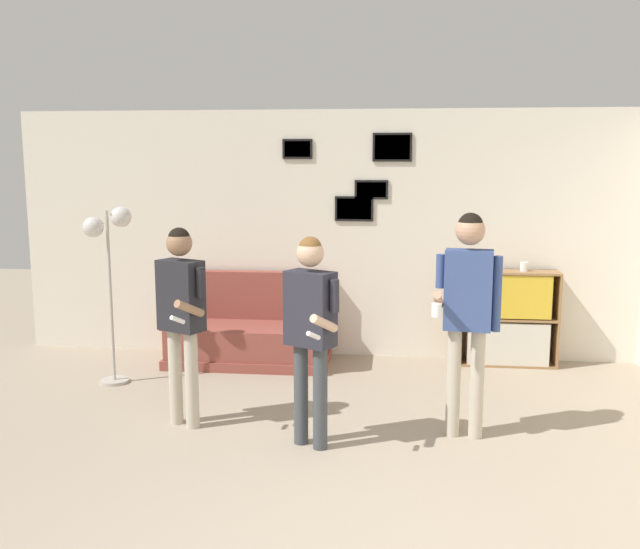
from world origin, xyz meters
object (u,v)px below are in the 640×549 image
Objects in this scene: floor_lamp at (108,248)px; bookshelf at (508,318)px; drinking_cup at (524,267)px; couch at (250,334)px; person_player_foreground_left at (181,306)px; person_player_foreground_center at (310,320)px; person_watcher_holding_cup at (468,300)px.

bookshelf is at bearing 15.09° from floor_lamp.
floor_lamp is 18.19× the size of drinking_cup.
bookshelf is at bearing -179.70° from drinking_cup.
couch is at bearing 36.45° from floor_lamp.
person_player_foreground_left reaches higher than person_player_foreground_center.
person_player_foreground_center reaches higher than couch.
person_player_foreground_center is at bearing -165.15° from person_watcher_holding_cup.
person_watcher_holding_cup reaches higher than drinking_cup.
person_player_foreground_center is (2.11, -1.34, -0.35)m from floor_lamp.
person_player_foreground_left reaches higher than couch.
person_watcher_holding_cup is 2.23m from drinking_cup.
person_watcher_holding_cup is at bearing -106.84° from bookshelf.
drinking_cup is (0.14, 0.00, 0.56)m from bookshelf.
person_player_foreground_left is 3.70m from drinking_cup.
person_watcher_holding_cup reaches higher than floor_lamp.
person_player_foreground_center is at bearing -129.20° from drinking_cup.
person_player_foreground_center is 0.91× the size of person_watcher_holding_cup.
bookshelf is at bearing 73.16° from person_watcher_holding_cup.
drinking_cup is at bearing 69.62° from person_watcher_holding_cup.
person_watcher_holding_cup is at bearing -110.38° from drinking_cup.
couch is 1.67× the size of bookshelf.
person_player_foreground_center is (1.09, -0.31, -0.02)m from person_player_foreground_left.
floor_lamp is 1.49m from person_player_foreground_left.
bookshelf is 2.26m from person_watcher_holding_cup.
floor_lamp reaches higher than bookshelf.
drinking_cup is (4.07, 1.06, -0.27)m from floor_lamp.
couch is at bearing 112.85° from person_player_foreground_center.
person_watcher_holding_cup reaches higher than person_player_foreground_left.
floor_lamp is 0.97× the size of person_watcher_holding_cup.
person_watcher_holding_cup is at bearing -41.89° from couch.
bookshelf is (2.75, 0.19, 0.20)m from couch.
drinking_cup reaches higher than couch.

